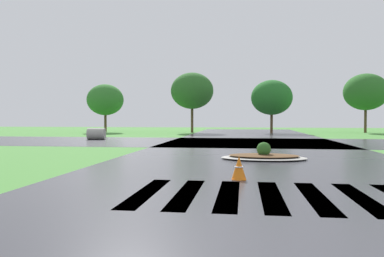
% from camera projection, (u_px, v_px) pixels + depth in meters
% --- Properties ---
extents(asphalt_roadway, '(11.54, 80.00, 0.01)m').
position_uv_depth(asphalt_roadway, '(259.00, 162.00, 14.12)').
color(asphalt_roadway, '#35353A').
rests_on(asphalt_roadway, ground).
extents(asphalt_cross_road, '(90.00, 10.39, 0.01)m').
position_uv_depth(asphalt_cross_road, '(252.00, 142.00, 25.19)').
color(asphalt_cross_road, '#35353A').
rests_on(asphalt_cross_road, ground).
extents(crosswalk_stripes, '(5.85, 3.36, 0.01)m').
position_uv_depth(crosswalk_stripes, '(271.00, 196.00, 7.96)').
color(crosswalk_stripes, white).
rests_on(crosswalk_stripes, ground).
extents(median_island, '(3.37, 2.11, 0.68)m').
position_uv_depth(median_island, '(264.00, 156.00, 14.96)').
color(median_island, '#9E9B93').
rests_on(median_island, ground).
extents(drainage_pipe_stack, '(1.39, 1.03, 0.86)m').
position_uv_depth(drainage_pipe_stack, '(96.00, 134.00, 28.51)').
color(drainage_pipe_stack, '#9E9B93').
rests_on(drainage_pipe_stack, ground).
extents(traffic_cone, '(0.40, 0.40, 0.62)m').
position_uv_depth(traffic_cone, '(239.00, 168.00, 10.03)').
color(traffic_cone, orange).
rests_on(traffic_cone, ground).
extents(background_treeline, '(43.12, 6.75, 6.65)m').
position_uv_depth(background_treeline, '(281.00, 95.00, 41.29)').
color(background_treeline, '#4C3823').
rests_on(background_treeline, ground).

